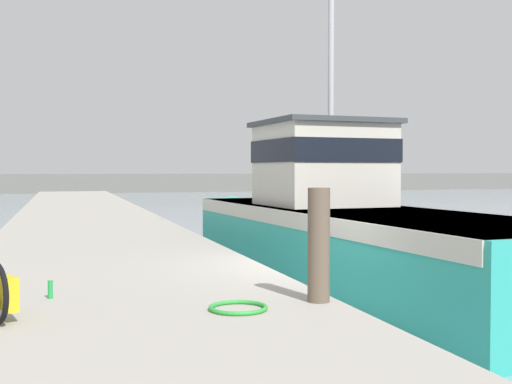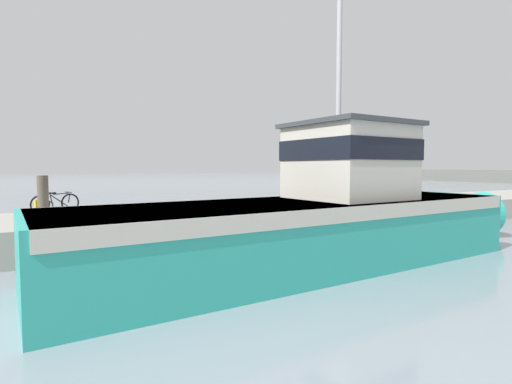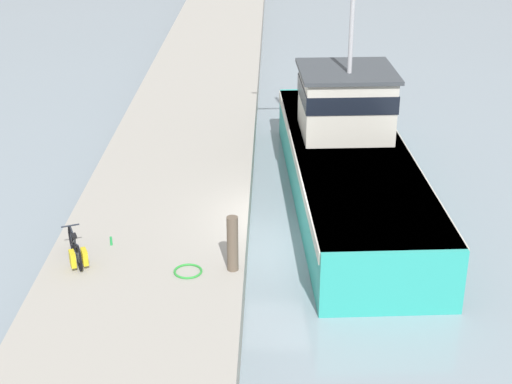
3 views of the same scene
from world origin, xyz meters
TOP-DOWN VIEW (x-y plane):
  - ground_plane at (0.00, 0.00)m, footprint 320.00×320.00m
  - dock_pier at (-3.49, 0.00)m, footprint 4.84×80.00m
  - fishing_boat_main at (1.92, 3.71)m, footprint 4.34×15.10m
  - bicycle_touring at (-5.12, -2.59)m, footprint 0.82×1.58m
  - mooring_post at (-1.34, -2.84)m, footprint 0.27×0.27m
  - hose_coil at (-2.40, -2.99)m, footprint 0.68×0.68m
  - water_bottle_by_bike at (-4.47, -1.69)m, footprint 0.06×0.06m

SIDE VIEW (x-z plane):
  - ground_plane at x=0.00m, z-range 0.00..0.00m
  - dock_pier at x=-3.49m, z-range 0.00..0.97m
  - hose_coil at x=-2.40m, z-range 0.97..1.03m
  - water_bottle_by_bike at x=-4.47m, z-range 0.97..1.20m
  - fishing_boat_main at x=1.92m, z-range -3.81..6.38m
  - bicycle_touring at x=-5.12m, z-range 0.94..1.67m
  - mooring_post at x=-1.34m, z-range 0.97..2.36m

